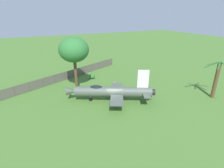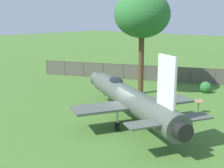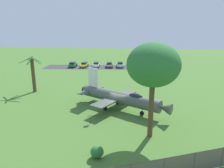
# 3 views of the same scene
# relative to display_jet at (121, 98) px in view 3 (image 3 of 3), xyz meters

# --- Properties ---
(ground_plane) EXTENTS (200.00, 200.00, 0.00)m
(ground_plane) POSITION_rel_display_jet_xyz_m (0.17, 0.32, -1.83)
(ground_plane) COLOR #47722D
(parking_strip) EXTENTS (11.52, 36.38, 0.00)m
(parking_strip) POSITION_rel_display_jet_xyz_m (33.90, 8.83, -1.83)
(parking_strip) COLOR #38383D
(parking_strip) RESTS_ON ground_plane
(display_jet) EXTENTS (9.43, 13.61, 5.60)m
(display_jet) POSITION_rel_display_jet_xyz_m (0.00, 0.00, 0.00)
(display_jet) COLOR #4C564C
(display_jet) RESTS_ON ground_plane
(shade_tree) EXTENTS (5.50, 5.38, 10.12)m
(shade_tree) POSITION_rel_display_jet_xyz_m (-7.09, -3.87, 5.97)
(shade_tree) COLOR brown
(shade_tree) RESTS_ON ground_plane
(palm_tree) EXTENTS (4.14, 4.41, 6.57)m
(palm_tree) POSITION_rel_display_jet_xyz_m (6.69, 16.76, 1.46)
(palm_tree) COLOR brown
(palm_tree) RESTS_ON ground_plane
(perimeter_fence) EXTENTS (12.97, 29.95, 1.89)m
(perimeter_fence) POSITION_rel_display_jet_xyz_m (-13.72, -4.63, -0.83)
(perimeter_fence) COLOR #4C4238
(perimeter_fence) RESTS_ON ground_plane
(shrub_near_fence) EXTENTS (1.14, 1.20, 1.16)m
(shrub_near_fence) POSITION_rel_display_jet_xyz_m (-11.72, 1.02, -1.25)
(shrub_near_fence) COLOR #2D7033
(shrub_near_fence) RESTS_ON ground_plane
(info_plaque) EXTENTS (0.62, 0.71, 1.14)m
(info_plaque) POSITION_rel_display_jet_xyz_m (-5.05, 3.28, -0.97)
(info_plaque) COLOR #333333
(info_plaque) RESTS_ON ground_plane
(parked_car_blue) EXTENTS (4.84, 2.51, 1.43)m
(parked_car_blue) POSITION_rel_display_jet_xyz_m (34.91, -0.42, -1.08)
(parked_car_blue) COLOR #23429E
(parked_car_blue) RESTS_ON ground_plane
(parked_car_silver) EXTENTS (4.38, 2.49, 1.55)m
(parked_car_silver) POSITION_rel_display_jet_xyz_m (34.52, 3.49, -1.03)
(parked_car_silver) COLOR #B2B5BA
(parked_car_silver) RESTS_ON ground_plane
(parked_car_gray) EXTENTS (4.65, 2.55, 1.45)m
(parked_car_gray) POSITION_rel_display_jet_xyz_m (34.21, 6.78, -1.07)
(parked_car_gray) COLOR slate
(parked_car_gray) RESTS_ON ground_plane
(parked_car_white) EXTENTS (4.70, 2.39, 1.47)m
(parked_car_white) POSITION_rel_display_jet_xyz_m (33.79, 10.83, -1.06)
(parked_car_white) COLOR silver
(parked_car_white) RESTS_ON ground_plane
(parked_car_yellow) EXTENTS (4.78, 2.01, 1.42)m
(parked_car_yellow) POSITION_rel_display_jet_xyz_m (33.44, 14.57, -1.09)
(parked_car_yellow) COLOR gold
(parked_car_yellow) RESTS_ON ground_plane
(parked_car_green) EXTENTS (4.68, 2.42, 1.57)m
(parked_car_green) POSITION_rel_display_jet_xyz_m (32.89, 18.07, -1.02)
(parked_car_green) COLOR #1E6B3D
(parked_car_green) RESTS_ON ground_plane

